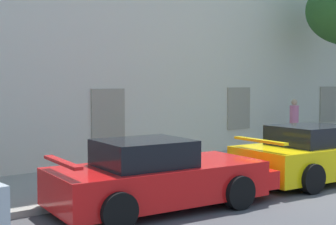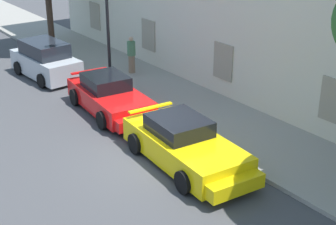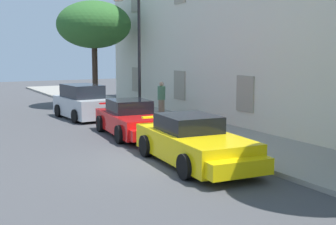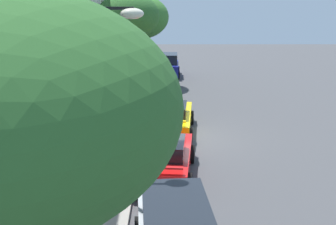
# 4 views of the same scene
# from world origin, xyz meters

# --- Properties ---
(ground_plane) EXTENTS (80.00, 80.00, 0.00)m
(ground_plane) POSITION_xyz_m (0.00, 0.00, 0.00)
(ground_plane) COLOR #444447
(sidewalk) EXTENTS (60.00, 3.54, 0.14)m
(sidewalk) POSITION_xyz_m (0.00, 3.67, 0.07)
(sidewalk) COLOR gray
(sidewalk) RESTS_ON ground
(building_facade) EXTENTS (33.79, 5.03, 10.93)m
(building_facade) POSITION_xyz_m (0.00, 7.70, 5.48)
(building_facade) COLOR beige
(building_facade) RESTS_ON ground
(sportscar_red_lead) EXTENTS (4.85, 2.39, 1.41)m
(sportscar_red_lead) POSITION_xyz_m (-4.07, 0.91, 0.61)
(sportscar_red_lead) COLOR red
(sportscar_red_lead) RESTS_ON ground
(sportscar_yellow_flank) EXTENTS (5.13, 2.45, 1.43)m
(sportscar_yellow_flank) POSITION_xyz_m (0.99, 0.67, 0.63)
(sportscar_yellow_flank) COLOR yellow
(sportscar_yellow_flank) RESTS_ON ground
(pedestrian_bystander) EXTENTS (0.43, 0.43, 1.78)m
(pedestrian_bystander) POSITION_xyz_m (4.45, 4.32, 1.06)
(pedestrian_bystander) COLOR #4C7F59
(pedestrian_bystander) RESTS_ON sidewalk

